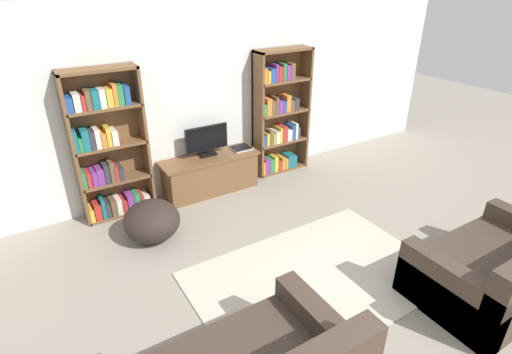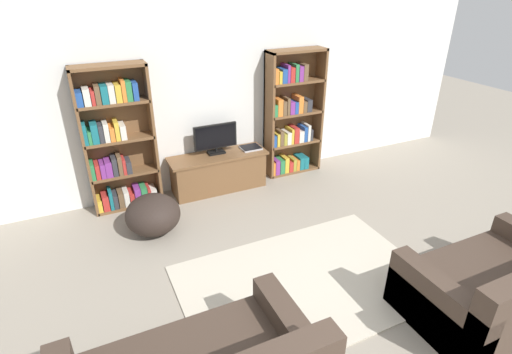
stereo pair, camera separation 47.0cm
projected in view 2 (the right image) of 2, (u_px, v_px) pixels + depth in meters
wall_back at (215, 97)px, 5.60m from camera, size 8.80×0.06×2.60m
bookshelf_left at (117, 143)px, 5.10m from camera, size 0.89×0.30×1.90m
bookshelf_right at (291, 117)px, 6.07m from camera, size 0.89×0.30×1.90m
tv_stand at (219, 172)px, 5.79m from camera, size 1.41×0.45×0.54m
television at (215, 138)px, 5.62m from camera, size 0.63×0.16×0.43m
laptop at (251, 148)px, 5.87m from camera, size 0.29×0.25×0.03m
area_rug at (306, 282)px, 4.10m from camera, size 2.51×1.67×0.02m
couch_right_sofa at (495, 290)px, 3.62m from camera, size 1.56×0.99×0.82m
beanbag_ottoman at (153, 215)px, 4.82m from camera, size 0.66×0.66×0.48m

